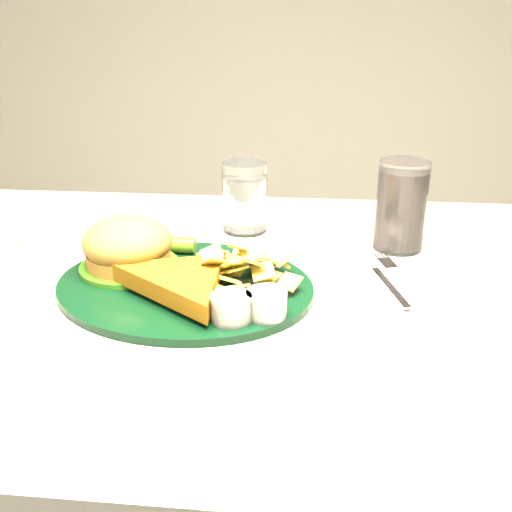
{
  "coord_description": "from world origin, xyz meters",
  "views": [
    {
      "loc": [
        0.1,
        -0.71,
        1.09
      ],
      "look_at": [
        0.03,
        -0.03,
        0.8
      ],
      "focal_mm": 40.0,
      "sensor_mm": 36.0,
      "label": 1
    }
  ],
  "objects_px": {
    "water_glass": "(245,197)",
    "fork_napkin": "(389,284)",
    "table": "(237,485)",
    "dinner_plate": "(184,263)",
    "cola_glass": "(401,206)"
  },
  "relations": [
    {
      "from": "water_glass",
      "to": "fork_napkin",
      "type": "distance_m",
      "value": 0.31
    },
    {
      "from": "table",
      "to": "fork_napkin",
      "type": "height_order",
      "value": "fork_napkin"
    },
    {
      "from": "dinner_plate",
      "to": "fork_napkin",
      "type": "bearing_deg",
      "value": 17.56
    },
    {
      "from": "water_glass",
      "to": "fork_napkin",
      "type": "xyz_separation_m",
      "value": [
        0.22,
        -0.21,
        -0.05
      ]
    },
    {
      "from": "dinner_plate",
      "to": "cola_glass",
      "type": "height_order",
      "value": "cola_glass"
    },
    {
      "from": "table",
      "to": "cola_glass",
      "type": "height_order",
      "value": "cola_glass"
    },
    {
      "from": "water_glass",
      "to": "dinner_plate",
      "type": "bearing_deg",
      "value": -102.77
    },
    {
      "from": "table",
      "to": "fork_napkin",
      "type": "relative_size",
      "value": 7.6
    },
    {
      "from": "dinner_plate",
      "to": "water_glass",
      "type": "height_order",
      "value": "water_glass"
    },
    {
      "from": "table",
      "to": "water_glass",
      "type": "height_order",
      "value": "water_glass"
    },
    {
      "from": "cola_glass",
      "to": "fork_napkin",
      "type": "bearing_deg",
      "value": -101.1
    },
    {
      "from": "table",
      "to": "fork_napkin",
      "type": "xyz_separation_m",
      "value": [
        0.21,
        -0.0,
        0.38
      ]
    },
    {
      "from": "cola_glass",
      "to": "fork_napkin",
      "type": "xyz_separation_m",
      "value": [
        -0.03,
        -0.15,
        -0.06
      ]
    },
    {
      "from": "cola_glass",
      "to": "fork_napkin",
      "type": "relative_size",
      "value": 0.89
    },
    {
      "from": "dinner_plate",
      "to": "cola_glass",
      "type": "bearing_deg",
      "value": 41.56
    }
  ]
}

